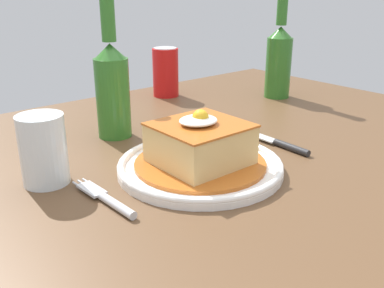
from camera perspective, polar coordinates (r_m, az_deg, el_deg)
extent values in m
cube|color=brown|center=(0.76, 2.55, -2.91)|extent=(1.28, 0.98, 0.04)
cylinder|color=brown|center=(1.54, 7.48, -5.46)|extent=(0.07, 0.07, 0.70)
cylinder|color=white|center=(0.69, 1.07, -3.16)|extent=(0.26, 0.26, 0.01)
torus|color=white|center=(0.69, 1.07, -2.60)|extent=(0.26, 0.26, 0.01)
cylinder|color=#B75B1E|center=(0.69, 1.07, -2.56)|extent=(0.21, 0.21, 0.01)
cube|color=#DBB770|center=(0.68, 1.09, 0.00)|extent=(0.13, 0.12, 0.06)
cube|color=#B75B1E|center=(0.67, 1.11, 2.52)|extent=(0.13, 0.13, 0.00)
ellipsoid|color=white|center=(0.66, 0.83, 3.10)|extent=(0.06, 0.05, 0.01)
sphere|color=yellow|center=(0.66, 1.12, 3.46)|extent=(0.03, 0.03, 0.03)
cylinder|color=silver|center=(0.59, -9.78, -7.92)|extent=(0.02, 0.08, 0.01)
cube|color=silver|center=(0.64, -12.98, -5.78)|extent=(0.02, 0.05, 0.00)
cylinder|color=silver|center=(0.66, -13.48, -4.84)|extent=(0.00, 0.03, 0.00)
cylinder|color=silver|center=(0.66, -14.08, -5.03)|extent=(0.00, 0.03, 0.00)
cylinder|color=silver|center=(0.65, -14.69, -5.23)|extent=(0.00, 0.03, 0.00)
cylinder|color=#262628|center=(0.79, 12.84, -0.46)|extent=(0.01, 0.08, 0.01)
cube|color=silver|center=(0.84, 8.52, 1.13)|extent=(0.02, 0.09, 0.00)
cylinder|color=red|center=(1.14, -3.47, 9.31)|extent=(0.07, 0.07, 0.12)
cylinder|color=silver|center=(1.13, -3.54, 12.40)|extent=(0.06, 0.06, 0.00)
cylinder|color=#2D6B23|center=(1.14, 11.19, 9.73)|extent=(0.06, 0.06, 0.15)
cone|color=#2D6B23|center=(1.13, 11.50, 14.06)|extent=(0.06, 0.06, 0.03)
cylinder|color=#2D6B23|center=(1.12, 11.72, 16.99)|extent=(0.03, 0.03, 0.08)
cylinder|color=#2D6B23|center=(0.84, -10.28, 5.90)|extent=(0.06, 0.06, 0.15)
cone|color=#2D6B23|center=(0.82, -10.67, 11.77)|extent=(0.06, 0.06, 0.03)
cylinder|color=#2D6B23|center=(0.82, -10.94, 15.80)|extent=(0.03, 0.03, 0.08)
cylinder|color=#3F2314|center=(0.68, -18.63, -2.57)|extent=(0.06, 0.06, 0.06)
cylinder|color=silver|center=(0.67, -18.85, -0.71)|extent=(0.07, 0.07, 0.10)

